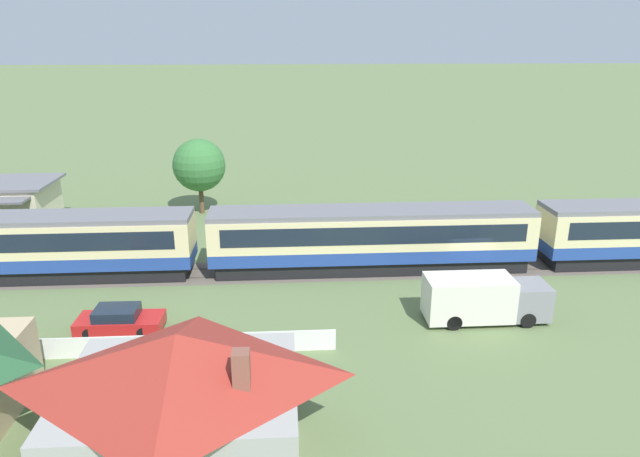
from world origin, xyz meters
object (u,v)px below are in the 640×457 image
(delivery_truck_grey, at_px, (483,298))
(yard_tree_0, at_px, (199,165))
(cottage_red_roof, at_px, (181,393))
(parked_car_red, at_px, (119,320))
(passenger_train, at_px, (206,240))

(delivery_truck_grey, height_order, yard_tree_0, yard_tree_0)
(cottage_red_roof, relative_size, parked_car_red, 2.02)
(cottage_red_roof, bearing_deg, parked_car_red, 117.12)
(passenger_train, distance_m, delivery_truck_grey, 16.71)
(yard_tree_0, bearing_deg, cottage_red_roof, -83.73)
(passenger_train, distance_m, parked_car_red, 8.16)
(passenger_train, bearing_deg, cottage_red_roof, -85.78)
(delivery_truck_grey, bearing_deg, cottage_red_roof, -146.61)
(parked_car_red, bearing_deg, cottage_red_roof, -61.71)
(passenger_train, bearing_deg, delivery_truck_grey, -25.58)
(parked_car_red, bearing_deg, yard_tree_0, 87.14)
(parked_car_red, distance_m, delivery_truck_grey, 18.52)
(cottage_red_roof, distance_m, parked_car_red, 10.41)
(parked_car_red, height_order, delivery_truck_grey, delivery_truck_grey)
(passenger_train, height_order, yard_tree_0, yard_tree_0)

